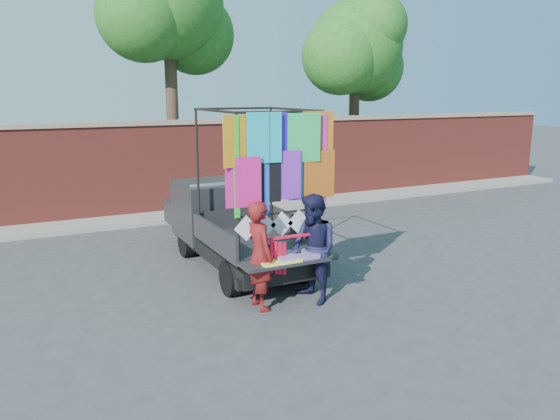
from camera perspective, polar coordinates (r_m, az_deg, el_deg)
name	(u,v)px	position (r m, az deg, el deg)	size (l,w,h in m)	color
ground	(256,296)	(9.36, -2.55, -8.96)	(90.00, 90.00, 0.00)	#38383A
brick_wall	(151,168)	(15.52, -13.30, 4.33)	(30.00, 0.45, 2.61)	#97332C
curb	(160,217)	(15.08, -12.43, -0.76)	(30.00, 1.20, 0.12)	gray
tree_mid	(170,9)	(16.88, -11.46, 19.92)	(4.20, 3.30, 7.73)	#38281C
tree_right	(358,51)	(19.58, 8.11, 16.17)	(4.20, 3.30, 6.62)	#38281C
pickup_truck	(228,222)	(11.16, -5.46, -1.26)	(1.96, 4.92, 3.10)	black
woman	(260,255)	(8.60, -2.14, -4.77)	(0.63, 0.42, 1.74)	maroon
man	(313,249)	(8.86, 3.51, -4.10)	(0.87, 0.68, 1.79)	#161737
streamer_bundle	(282,249)	(8.65, 0.17, -4.12)	(0.92, 0.08, 0.63)	red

